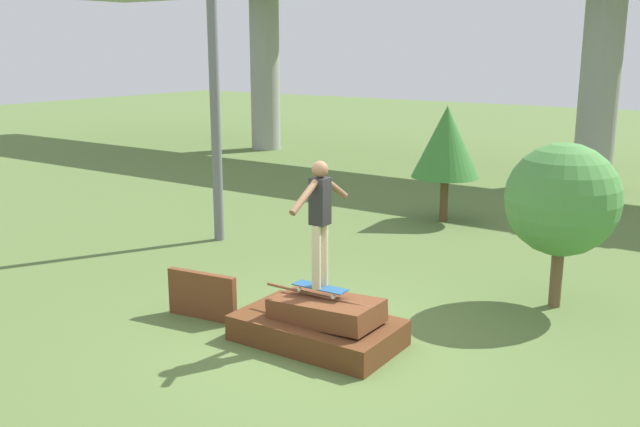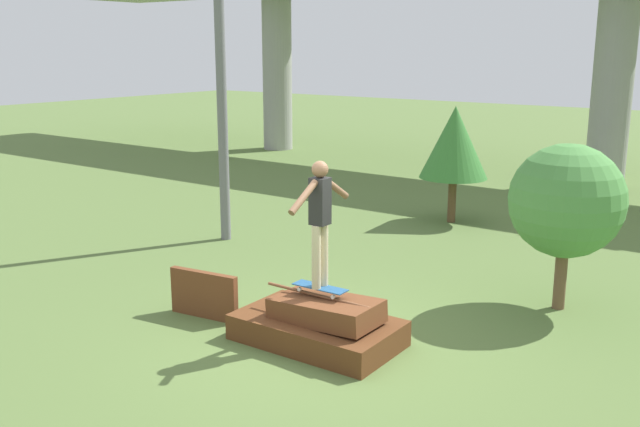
% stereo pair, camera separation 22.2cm
% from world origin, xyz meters
% --- Properties ---
extents(ground_plane, '(80.00, 80.00, 0.00)m').
position_xyz_m(ground_plane, '(0.00, 0.00, 0.00)').
color(ground_plane, '#567038').
extents(scrap_pile, '(2.17, 1.28, 0.68)m').
position_xyz_m(scrap_pile, '(0.04, -0.00, 0.26)').
color(scrap_pile, '#5B3319').
rests_on(scrap_pile, ground_plane).
extents(scrap_plank_loose, '(1.13, 0.26, 0.69)m').
position_xyz_m(scrap_plank_loose, '(-1.87, -0.23, 0.34)').
color(scrap_plank_loose, brown).
rests_on(scrap_plank_loose, ground_plane).
extents(skateboard, '(0.77, 0.25, 0.09)m').
position_xyz_m(skateboard, '(0.01, 0.05, 0.76)').
color(skateboard, '#23517F').
rests_on(skateboard, scrap_pile).
extents(skater, '(0.23, 1.28, 1.67)m').
position_xyz_m(skater, '(0.01, 0.05, 1.75)').
color(skater, '#C6B78E').
rests_on(skater, skateboard).
extents(utility_pole, '(1.30, 0.20, 7.39)m').
position_xyz_m(utility_pole, '(-4.61, 3.13, 3.82)').
color(utility_pole, slate).
rests_on(utility_pole, ground_plane).
extents(tree_behind_left, '(1.68, 1.68, 2.50)m').
position_xyz_m(tree_behind_left, '(2.19, 3.16, 1.65)').
color(tree_behind_left, brown).
rests_on(tree_behind_left, ground_plane).
extents(tree_behind_right, '(1.50, 1.50, 2.59)m').
position_xyz_m(tree_behind_right, '(-1.52, 7.18, 1.79)').
color(tree_behind_right, brown).
rests_on(tree_behind_right, ground_plane).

